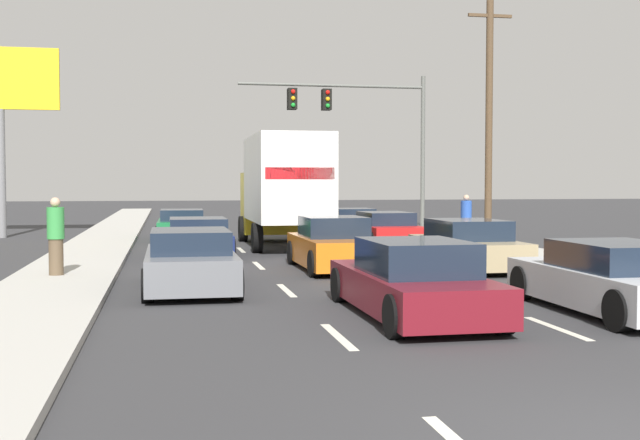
% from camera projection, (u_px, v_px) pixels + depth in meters
% --- Properties ---
extents(ground_plane, '(140.00, 140.00, 0.00)m').
position_uv_depth(ground_plane, '(274.00, 240.00, 30.97)').
color(ground_plane, '#333335').
extents(sidewalk_right, '(2.31, 80.00, 0.14)m').
position_uv_depth(sidewalk_right, '(478.00, 245.00, 27.28)').
color(sidewalk_right, '#B2AFA8').
rests_on(sidewalk_right, ground_plane).
extents(sidewalk_left, '(2.31, 80.00, 0.14)m').
position_uv_depth(sidewalk_left, '(92.00, 251.00, 24.84)').
color(sidewalk_left, '#B2AFA8').
rests_on(sidewalk_left, ground_plane).
extents(lane_markings, '(3.54, 57.00, 0.01)m').
position_uv_depth(lane_markings, '(281.00, 244.00, 28.89)').
color(lane_markings, silver).
rests_on(lane_markings, ground_plane).
extents(car_green, '(1.98, 4.19, 1.19)m').
position_uv_depth(car_green, '(182.00, 226.00, 30.60)').
color(car_green, '#196B38').
rests_on(car_green, ground_plane).
extents(car_navy, '(1.96, 4.69, 1.18)m').
position_uv_depth(car_navy, '(198.00, 239.00, 23.74)').
color(car_navy, '#141E4C').
rests_on(car_navy, ground_plane).
extents(car_gray, '(1.87, 4.40, 1.26)m').
position_uv_depth(car_gray, '(190.00, 262.00, 16.33)').
color(car_gray, slate).
rests_on(car_gray, ground_plane).
extents(box_truck, '(2.56, 7.73, 3.76)m').
position_uv_depth(box_truck, '(283.00, 186.00, 27.14)').
color(box_truck, white).
rests_on(box_truck, ground_plane).
extents(car_orange, '(1.87, 4.14, 1.35)m').
position_uv_depth(car_orange, '(334.00, 246.00, 20.19)').
color(car_orange, orange).
rests_on(car_orange, ground_plane).
extents(car_maroon, '(1.88, 4.67, 1.28)m').
position_uv_depth(car_maroon, '(413.00, 282.00, 13.07)').
color(car_maroon, maroon).
rests_on(car_maroon, ground_plane).
extents(car_black, '(1.95, 4.28, 1.15)m').
position_uv_depth(car_black, '(353.00, 223.00, 33.12)').
color(car_black, black).
rests_on(car_black, ground_plane).
extents(car_red, '(1.90, 4.36, 1.23)m').
position_uv_depth(car_red, '(384.00, 231.00, 27.12)').
color(car_red, red).
rests_on(car_red, ground_plane).
extents(car_tan, '(1.95, 4.19, 1.27)m').
position_uv_depth(car_tan, '(467.00, 246.00, 20.28)').
color(car_tan, tan).
rests_on(car_tan, ground_plane).
extents(car_silver, '(1.97, 4.45, 1.22)m').
position_uv_depth(car_silver, '(613.00, 280.00, 13.46)').
color(car_silver, '#B7BABF').
rests_on(car_silver, ground_plane).
extents(traffic_signal_mast, '(8.75, 0.69, 7.19)m').
position_uv_depth(traffic_signal_mast, '(349.00, 114.00, 36.38)').
color(traffic_signal_mast, '#595B56').
rests_on(traffic_signal_mast, ground_plane).
extents(utility_pole_mid, '(1.80, 0.28, 9.38)m').
position_uv_depth(utility_pole_mid, '(489.00, 117.00, 31.35)').
color(utility_pole_mid, brown).
rests_on(utility_pole_mid, ground_plane).
extents(roadside_billboard, '(4.62, 0.36, 7.64)m').
position_uv_depth(roadside_billboard, '(0.00, 100.00, 31.71)').
color(roadside_billboard, slate).
rests_on(roadside_billboard, ground_plane).
extents(pedestrian_near_corner, '(0.38, 0.38, 1.66)m').
position_uv_depth(pedestrian_near_corner, '(466.00, 218.00, 27.91)').
color(pedestrian_near_corner, brown).
rests_on(pedestrian_near_corner, sidewalk_right).
extents(pedestrian_mid_block, '(0.38, 0.38, 1.75)m').
position_uv_depth(pedestrian_mid_block, '(56.00, 236.00, 17.80)').
color(pedestrian_mid_block, brown).
rests_on(pedestrian_mid_block, sidewalk_left).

